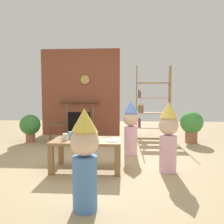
% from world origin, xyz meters
% --- Properties ---
extents(ground_plane, '(12.00, 12.00, 0.00)m').
position_xyz_m(ground_plane, '(0.00, 0.00, 0.00)').
color(ground_plane, tan).
extents(brick_fireplace_feature, '(2.20, 0.28, 2.40)m').
position_xyz_m(brick_fireplace_feature, '(-0.87, 2.60, 1.19)').
color(brick_fireplace_feature, brown).
rests_on(brick_fireplace_feature, ground_plane).
extents(bookshelf, '(0.90, 0.28, 1.90)m').
position_xyz_m(bookshelf, '(1.07, 2.40, 0.87)').
color(bookshelf, '#9E7A51').
rests_on(bookshelf, ground_plane).
extents(coffee_table, '(1.02, 0.57, 0.45)m').
position_xyz_m(coffee_table, '(-0.18, -0.36, 0.38)').
color(coffee_table, olive).
rests_on(coffee_table, ground_plane).
extents(paper_cup_near_left, '(0.08, 0.08, 0.10)m').
position_xyz_m(paper_cup_near_left, '(-0.48, -0.43, 0.50)').
color(paper_cup_near_left, silver).
rests_on(paper_cup_near_left, coffee_table).
extents(paper_cup_near_right, '(0.07, 0.07, 0.10)m').
position_xyz_m(paper_cup_near_right, '(-0.44, -0.28, 0.51)').
color(paper_cup_near_right, '#669EE0').
rests_on(paper_cup_near_right, coffee_table).
extents(paper_cup_center, '(0.08, 0.08, 0.11)m').
position_xyz_m(paper_cup_center, '(-0.06, -0.29, 0.51)').
color(paper_cup_center, '#F2CC4C').
rests_on(paper_cup_center, coffee_table).
extents(paper_plate_front, '(0.17, 0.17, 0.01)m').
position_xyz_m(paper_plate_front, '(0.21, -0.44, 0.46)').
color(paper_plate_front, white).
rests_on(paper_plate_front, coffee_table).
extents(paper_plate_rear, '(0.22, 0.22, 0.01)m').
position_xyz_m(paper_plate_rear, '(-0.18, -0.48, 0.46)').
color(paper_plate_rear, white).
rests_on(paper_plate_rear, coffee_table).
extents(birthday_cake_slice, '(0.10, 0.10, 0.07)m').
position_xyz_m(birthday_cake_slice, '(-0.54, -0.33, 0.49)').
color(birthday_cake_slice, '#EAC68C').
rests_on(birthday_cake_slice, coffee_table).
extents(table_fork, '(0.15, 0.03, 0.01)m').
position_xyz_m(table_fork, '(0.10, -0.19, 0.46)').
color(table_fork, silver).
rests_on(table_fork, coffee_table).
extents(child_with_cone_hat, '(0.27, 0.27, 0.99)m').
position_xyz_m(child_with_cone_hat, '(0.01, -1.51, 0.52)').
color(child_with_cone_hat, '#4C7FC6').
rests_on(child_with_cone_hat, ground_plane).
extents(child_in_pink, '(0.28, 0.28, 1.02)m').
position_xyz_m(child_in_pink, '(1.01, -0.39, 0.54)').
color(child_in_pink, '#EAB2C6').
rests_on(child_in_pink, ground_plane).
extents(child_by_the_chairs, '(0.28, 0.28, 1.01)m').
position_xyz_m(child_by_the_chairs, '(0.49, 0.52, 0.53)').
color(child_by_the_chairs, '#EAB2C6').
rests_on(child_by_the_chairs, ground_plane).
extents(dining_chair_left, '(0.51, 0.51, 0.90)m').
position_xyz_m(dining_chair_left, '(-1.11, 1.53, 0.51)').
color(dining_chair_left, brown).
rests_on(dining_chair_left, ground_plane).
extents(dining_chair_middle, '(0.50, 0.50, 0.90)m').
position_xyz_m(dining_chair_middle, '(-0.46, 1.33, 0.51)').
color(dining_chair_middle, brown).
rests_on(dining_chair_middle, ground_plane).
extents(potted_plant_tall, '(0.52, 0.52, 0.74)m').
position_xyz_m(potted_plant_tall, '(1.95, 1.68, 0.44)').
color(potted_plant_tall, '#9E5B42').
rests_on(potted_plant_tall, ground_plane).
extents(potted_plant_short, '(0.48, 0.48, 0.66)m').
position_xyz_m(potted_plant_short, '(-1.88, 1.51, 0.39)').
color(potted_plant_short, '#9E5B42').
rests_on(potted_plant_short, ground_plane).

